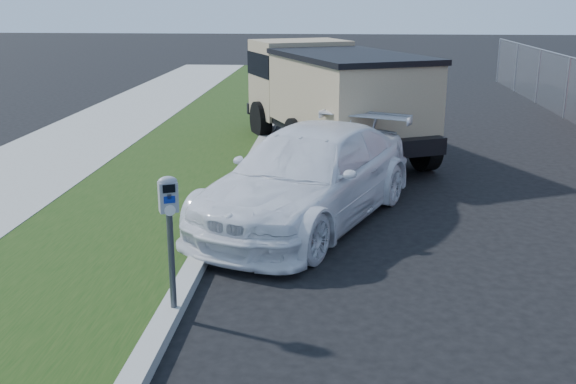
{
  "coord_description": "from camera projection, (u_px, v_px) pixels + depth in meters",
  "views": [
    {
      "loc": [
        -0.76,
        -7.57,
        3.5
      ],
      "look_at": [
        -1.4,
        1.0,
        1.0
      ],
      "focal_mm": 42.0,
      "sensor_mm": 36.0,
      "label": 1
    }
  ],
  "objects": [
    {
      "name": "streetside",
      "position": [
        26.0,
        226.0,
        10.47
      ],
      "size": [
        6.12,
        50.0,
        0.15
      ],
      "color": "gray",
      "rests_on": "ground"
    },
    {
      "name": "dump_truck",
      "position": [
        329.0,
        92.0,
        15.62
      ],
      "size": [
        4.61,
        6.59,
        2.44
      ],
      "rotation": [
        0.0,
        0.0,
        0.43
      ],
      "color": "black",
      "rests_on": "ground"
    },
    {
      "name": "white_wagon",
      "position": [
        310.0,
        175.0,
        10.79
      ],
      "size": [
        3.97,
        5.52,
        1.49
      ],
      "primitive_type": "imported",
      "rotation": [
        0.0,
        0.0,
        -0.41
      ],
      "color": "white",
      "rests_on": "ground"
    },
    {
      "name": "parking_meter",
      "position": [
        169.0,
        214.0,
        7.25
      ],
      "size": [
        0.25,
        0.21,
        1.52
      ],
      "rotation": [
        0.0,
        0.0,
        0.42
      ],
      "color": "#3F4247",
      "rests_on": "ground"
    },
    {
      "name": "ground",
      "position": [
        397.0,
        296.0,
        8.17
      ],
      "size": [
        120.0,
        120.0,
        0.0
      ],
      "primitive_type": "plane",
      "color": "black",
      "rests_on": "ground"
    }
  ]
}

